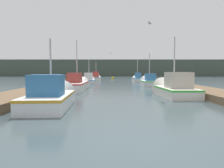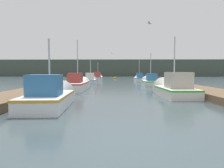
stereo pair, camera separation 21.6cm
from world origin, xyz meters
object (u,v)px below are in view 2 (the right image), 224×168
fishing_boat_3 (150,82)px  mooring_piling_1 (80,79)px  fishing_boat_1 (173,89)px  channel_buoy (115,78)px  fishing_boat_0 (51,96)px  fishing_boat_5 (139,79)px  fishing_boat_6 (98,78)px  mooring_piling_0 (68,82)px  fishing_boat_4 (91,80)px  fishing_boat_2 (78,84)px  seagull_1 (150,23)px  seagull_lead (113,53)px

fishing_boat_3 → mooring_piling_1: size_ratio=3.45×
fishing_boat_1 → channel_buoy: (-3.89, 29.50, -0.31)m
fishing_boat_0 → channel_buoy: (2.94, 33.50, -0.29)m
fishing_boat_1 → channel_buoy: 29.76m
fishing_boat_5 → fishing_boat_6: size_ratio=0.69×
fishing_boat_1 → mooring_piling_0: (-8.22, 5.24, 0.17)m
fishing_boat_5 → fishing_boat_3: bearing=-88.9°
fishing_boat_3 → fishing_boat_4: (-7.37, 4.73, -0.01)m
fishing_boat_4 → fishing_boat_5: (7.18, 4.21, 0.03)m
fishing_boat_1 → fishing_boat_3: size_ratio=1.07×
fishing_boat_2 → seagull_1: (5.38, -5.19, 4.08)m
fishing_boat_4 → fishing_boat_0: bearing=-90.2°
fishing_boat_2 → fishing_boat_3: bearing=35.3°
channel_buoy → seagull_1: size_ratio=2.00×
fishing_boat_0 → mooring_piling_1: fishing_boat_0 is taller
fishing_boat_5 → seagull_1: size_ratio=8.16×
fishing_boat_5 → seagull_lead: size_ratio=9.30×
fishing_boat_1 → fishing_boat_4: bearing=115.4°
mooring_piling_0 → channel_buoy: size_ratio=1.16×
fishing_boat_0 → fishing_boat_5: (6.81, 22.50, -0.02)m
mooring_piling_0 → mooring_piling_1: size_ratio=0.93×
fishing_boat_5 → mooring_piling_0: (-8.19, -13.26, 0.21)m
fishing_boat_5 → fishing_boat_6: bearing=151.4°
mooring_piling_1 → seagull_lead: bearing=43.3°
fishing_boat_0 → fishing_boat_1: size_ratio=0.94×
mooring_piling_0 → channel_buoy: (4.33, 24.26, -0.47)m
mooring_piling_0 → mooring_piling_1: bearing=88.3°
fishing_boat_0 → fishing_boat_2: size_ratio=0.76×
fishing_boat_0 → mooring_piling_1: bearing=91.2°
fishing_boat_6 → mooring_piling_0: size_ratio=5.06×
seagull_lead → fishing_boat_1: bearing=62.2°
fishing_boat_3 → mooring_piling_1: 8.29m
fishing_boat_0 → fishing_boat_5: 23.50m
fishing_boat_4 → mooring_piling_1: size_ratio=3.32×
fishing_boat_5 → mooring_piling_1: size_ratio=3.25×
fishing_boat_3 → fishing_boat_6: fishing_boat_3 is taller
fishing_boat_4 → mooring_piling_1: bearing=-104.3°
fishing_boat_4 → seagull_1: seagull_1 is taller
mooring_piling_0 → channel_buoy: mooring_piling_0 is taller
fishing_boat_1 → seagull_lead: 15.26m
fishing_boat_6 → mooring_piling_1: fishing_boat_6 is taller
fishing_boat_6 → seagull_1: (5.18, -23.06, 4.07)m
fishing_boat_6 → seagull_lead: bearing=-73.8°
fishing_boat_0 → fishing_boat_3: 15.25m
fishing_boat_6 → seagull_lead: seagull_lead is taller
fishing_boat_3 → seagull_lead: (-4.34, 4.66, 3.69)m
mooring_piling_0 → seagull_1: 9.73m
fishing_boat_2 → fishing_boat_4: (-0.12, 9.94, -0.07)m
fishing_boat_5 → fishing_boat_0: bearing=-107.0°
mooring_piling_1 → fishing_boat_6: bearing=84.3°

